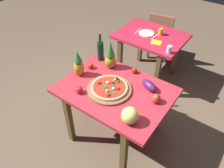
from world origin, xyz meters
TOP-DOWN VIEW (x-y plane):
  - ground_plane at (0.00, 0.00)m, footprint 10.00×10.00m
  - display_table at (0.00, 0.00)m, footprint 1.16×0.84m
  - background_table at (-0.24, 1.24)m, footprint 0.96×0.73m
  - dining_chair at (-0.34, 1.83)m, footprint 0.46×0.46m
  - pizza_board at (-0.04, -0.05)m, footprint 0.47×0.47m
  - pizza at (-0.04, -0.04)m, footprint 0.38×0.38m
  - wine_bottle at (-0.45, 0.34)m, footprint 0.08×0.08m
  - pineapple_left at (-0.47, -0.04)m, footprint 0.12×0.12m
  - pineapple_right at (-0.27, 0.28)m, footprint 0.13×0.13m
  - melon at (0.35, -0.28)m, footprint 0.16×0.16m
  - bell_pepper at (0.43, 0.08)m, footprint 0.09×0.09m
  - eggplant at (0.28, 0.21)m, footprint 0.22×0.16m
  - tomato_at_corner at (-0.44, 0.13)m, footprint 0.07×0.07m
  - tomato_near_board at (0.02, 0.35)m, footprint 0.07×0.07m
  - tomato_beside_pepper at (-0.27, -0.26)m, footprint 0.08×0.08m
  - drinking_glass_juice at (-0.14, 1.32)m, footprint 0.06×0.06m
  - drinking_glass_water at (0.16, 0.96)m, footprint 0.06×0.06m
  - dinner_plate at (-0.31, 1.23)m, footprint 0.22×0.22m
  - fork_utensil at (-0.45, 1.23)m, footprint 0.02×0.18m
  - knife_utensil at (-0.17, 1.23)m, footprint 0.03×0.18m
  - napkin_folded at (-0.08, 1.09)m, footprint 0.16×0.15m

SIDE VIEW (x-z plane):
  - ground_plane at x=0.00m, z-range 0.00..0.00m
  - dining_chair at x=-0.34m, z-range 0.06..0.91m
  - background_table at x=-0.24m, z-range 0.26..1.01m
  - display_table at x=0.00m, z-range 0.28..1.04m
  - napkin_folded at x=-0.08m, z-range 0.76..0.76m
  - fork_utensil at x=-0.45m, z-range 0.76..0.77m
  - knife_utensil at x=-0.17m, z-range 0.76..0.77m
  - dinner_plate at x=-0.31m, z-range 0.76..0.77m
  - pizza_board at x=-0.04m, z-range 0.76..0.78m
  - tomato_near_board at x=0.02m, z-range 0.76..0.82m
  - tomato_at_corner at x=-0.44m, z-range 0.76..0.83m
  - tomato_beside_pepper at x=-0.27m, z-range 0.76..0.84m
  - pizza at x=-0.04m, z-range 0.77..0.83m
  - eggplant at x=0.28m, z-range 0.76..0.85m
  - bell_pepper at x=0.43m, z-range 0.75..0.85m
  - drinking_glass_juice at x=-0.14m, z-range 0.76..0.85m
  - drinking_glass_water at x=0.16m, z-range 0.76..0.86m
  - melon at x=0.35m, z-range 0.76..0.92m
  - wine_bottle at x=-0.45m, z-range 0.71..1.06m
  - pineapple_left at x=-0.47m, z-range 0.74..1.05m
  - pineapple_right at x=-0.27m, z-range 0.74..1.08m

